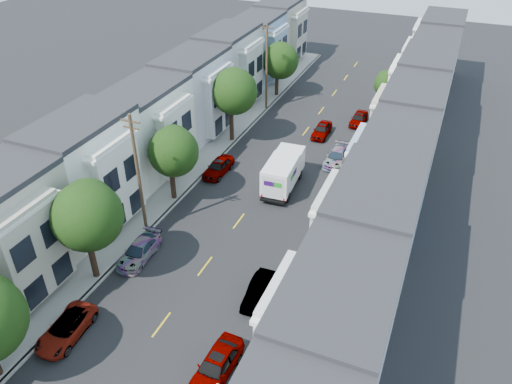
% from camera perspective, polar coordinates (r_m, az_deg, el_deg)
% --- Properties ---
extents(ground, '(160.00, 160.00, 0.00)m').
position_cam_1_polar(ground, '(37.01, -5.84, -8.45)').
color(ground, black).
rests_on(ground, ground).
extents(road_slab, '(12.00, 70.00, 0.02)m').
position_cam_1_polar(road_slab, '(48.09, 2.43, 2.57)').
color(road_slab, black).
rests_on(road_slab, ground).
extents(curb_left, '(0.30, 70.00, 0.15)m').
position_cam_1_polar(curb_left, '(50.15, -4.06, 3.99)').
color(curb_left, gray).
rests_on(curb_left, ground).
extents(curb_right, '(0.30, 70.00, 0.15)m').
position_cam_1_polar(curb_right, '(46.65, 9.41, 1.15)').
color(curb_right, gray).
rests_on(curb_right, ground).
extents(sidewalk_left, '(2.60, 70.00, 0.15)m').
position_cam_1_polar(sidewalk_left, '(50.69, -5.39, 4.25)').
color(sidewalk_left, gray).
rests_on(sidewalk_left, ground).
extents(sidewalk_right, '(2.60, 70.00, 0.15)m').
position_cam_1_polar(sidewalk_right, '(46.45, 10.95, 0.82)').
color(sidewalk_right, gray).
rests_on(sidewalk_right, ground).
extents(centerline, '(0.12, 70.00, 0.01)m').
position_cam_1_polar(centerline, '(48.09, 2.43, 2.56)').
color(centerline, gold).
rests_on(centerline, ground).
extents(townhouse_row_left, '(5.00, 70.00, 8.50)m').
position_cam_1_polar(townhouse_row_left, '(52.44, -9.09, 4.92)').
color(townhouse_row_left, '#8DA8C0').
rests_on(townhouse_row_left, ground).
extents(townhouse_row_right, '(5.00, 70.00, 8.50)m').
position_cam_1_polar(townhouse_row_right, '(46.10, 15.52, -0.25)').
color(townhouse_row_right, '#8DA8C0').
rests_on(townhouse_row_right, ground).
extents(tree_b, '(4.70, 4.70, 7.78)m').
position_cam_1_polar(tree_b, '(34.31, -18.83, -2.65)').
color(tree_b, black).
rests_on(tree_b, ground).
extents(tree_c, '(4.22, 4.22, 6.87)m').
position_cam_1_polar(tree_c, '(41.85, -9.53, 4.55)').
color(tree_c, black).
rests_on(tree_c, ground).
extents(tree_d, '(4.70, 4.70, 7.93)m').
position_cam_1_polar(tree_d, '(51.05, -2.61, 11.40)').
color(tree_d, black).
rests_on(tree_d, ground).
extents(tree_e, '(4.47, 4.47, 6.82)m').
position_cam_1_polar(tree_e, '(63.06, 2.71, 14.75)').
color(tree_e, black).
rests_on(tree_e, ground).
extents(tree_far_r, '(2.88, 2.88, 5.32)m').
position_cam_1_polar(tree_far_r, '(59.45, 14.62, 11.80)').
color(tree_far_r, black).
rests_on(tree_far_r, ground).
extents(utility_pole_near, '(1.60, 0.26, 10.00)m').
position_cam_1_polar(utility_pole_near, '(38.21, -13.28, 1.81)').
color(utility_pole_near, '#42301E').
rests_on(utility_pole_near, ground).
extents(utility_pole_far, '(1.60, 0.26, 10.00)m').
position_cam_1_polar(utility_pole_far, '(59.03, 1.22, 14.08)').
color(utility_pole_far, '#42301E').
rests_on(utility_pole_far, ground).
extents(fedex_truck, '(2.42, 6.28, 3.01)m').
position_cam_1_polar(fedex_truck, '(44.60, 3.14, 2.39)').
color(fedex_truck, silver).
rests_on(fedex_truck, ground).
extents(lead_sedan, '(1.63, 4.20, 1.36)m').
position_cam_1_polar(lead_sedan, '(54.56, 7.52, 7.04)').
color(lead_sedan, black).
rests_on(lead_sedan, ground).
extents(parked_left_b, '(2.32, 4.51, 1.22)m').
position_cam_1_polar(parked_left_b, '(33.94, -20.88, -14.42)').
color(parked_left_b, black).
rests_on(parked_left_b, ground).
extents(parked_left_c, '(2.00, 4.37, 1.29)m').
position_cam_1_polar(parked_left_c, '(38.11, -13.20, -6.61)').
color(parked_left_c, '#B0B9C8').
rests_on(parked_left_c, ground).
extents(parked_left_d, '(1.80, 4.43, 1.42)m').
position_cam_1_polar(parked_left_d, '(47.21, -4.33, 2.86)').
color(parked_left_d, black).
rests_on(parked_left_d, ground).
extents(parked_right_a, '(1.99, 4.75, 1.52)m').
position_cam_1_polar(parked_right_a, '(30.04, -4.58, -19.17)').
color(parked_right_a, '#474B55').
rests_on(parked_right_a, ground).
extents(parked_right_b, '(1.55, 3.99, 1.31)m').
position_cam_1_polar(parked_right_b, '(34.04, 0.42, -11.26)').
color(parked_right_b, white).
rests_on(parked_right_b, ground).
extents(parked_right_c, '(1.86, 4.43, 1.33)m').
position_cam_1_polar(parked_right_c, '(49.54, 9.22, 4.00)').
color(parked_right_c, black).
rests_on(parked_right_c, ground).
extents(parked_right_d, '(1.62, 4.09, 1.32)m').
position_cam_1_polar(parked_right_d, '(57.94, 11.66, 8.22)').
color(parked_right_d, black).
rests_on(parked_right_d, ground).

